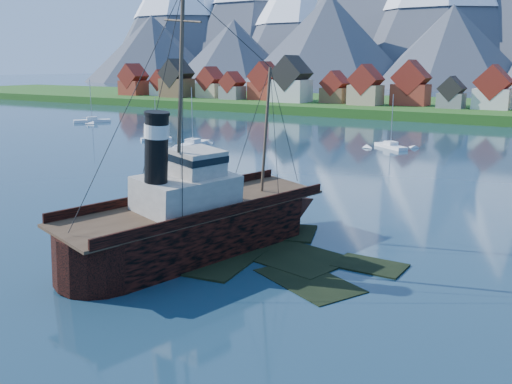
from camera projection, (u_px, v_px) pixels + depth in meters
The scene contains 10 objects.
ground at pixel (200, 252), 53.81m from camera, with size 1400.00×1400.00×0.00m, color #173143.
shoal at pixel (228, 253), 54.74m from camera, with size 31.71×21.24×1.14m.
shore_bank at pixel (506, 115), 194.09m from camera, with size 600.00×80.00×3.20m, color #1E4413.
seawall at pixel (483, 125), 162.73m from camera, with size 600.00×2.50×2.00m, color #3F3D38.
town at pixel (395, 88), 194.59m from camera, with size 250.96×16.69×17.30m.
tugboat_wreck at pixel (207, 217), 54.27m from camera, with size 7.25×31.24×24.76m.
sailboat_a at pixel (193, 145), 122.02m from camera, with size 4.10×10.90×12.99m.
sailboat_b at pixel (156, 139), 131.03m from camera, with size 5.63×6.58×10.10m.
sailboat_c at pixel (391, 147), 119.10m from camera, with size 8.57×7.30×11.67m.
sailboat_f at pixel (92, 121), 170.55m from camera, with size 8.63×9.94×13.31m.
Camera 1 is at (31.77, -40.49, 17.53)m, focal length 40.00 mm.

